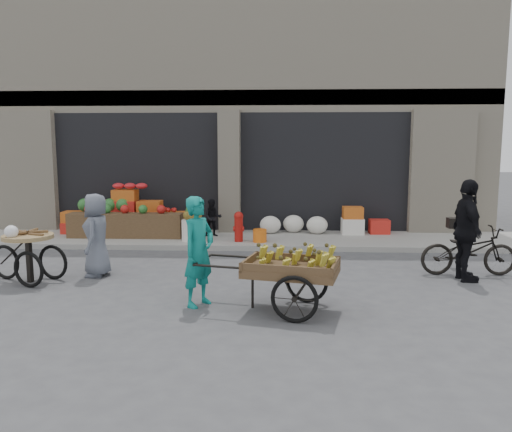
{
  "coord_description": "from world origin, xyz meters",
  "views": [
    {
      "loc": [
        1.29,
        -7.99,
        2.33
      ],
      "look_at": [
        0.88,
        0.86,
        1.1
      ],
      "focal_mm": 35.0,
      "sensor_mm": 36.0,
      "label": 1
    }
  ],
  "objects_px": {
    "pineapple_bin": "(193,230)",
    "vendor_woman": "(199,251)",
    "tricycle_cart": "(28,250)",
    "bicycle": "(468,251)",
    "seated_person": "(213,218)",
    "vendor_grey": "(97,235)",
    "cyclist": "(467,231)",
    "fire_hydrant": "(239,225)",
    "banana_cart": "(288,265)",
    "orange_bucket": "(260,236)"
  },
  "relations": [
    {
      "from": "fire_hydrant",
      "to": "orange_bucket",
      "type": "distance_m",
      "value": 0.55
    },
    {
      "from": "orange_bucket",
      "to": "vendor_grey",
      "type": "xyz_separation_m",
      "value": [
        -2.85,
        -2.77,
        0.48
      ]
    },
    {
      "from": "seated_person",
      "to": "tricycle_cart",
      "type": "bearing_deg",
      "value": -134.11
    },
    {
      "from": "bicycle",
      "to": "cyclist",
      "type": "distance_m",
      "value": 0.63
    },
    {
      "from": "pineapple_bin",
      "to": "banana_cart",
      "type": "bearing_deg",
      "value": -65.15
    },
    {
      "from": "orange_bucket",
      "to": "tricycle_cart",
      "type": "bearing_deg",
      "value": -140.02
    },
    {
      "from": "bicycle",
      "to": "cyclist",
      "type": "bearing_deg",
      "value": 152.82
    },
    {
      "from": "pineapple_bin",
      "to": "cyclist",
      "type": "xyz_separation_m",
      "value": [
        5.3,
        -2.91,
        0.52
      ]
    },
    {
      "from": "tricycle_cart",
      "to": "vendor_grey",
      "type": "bearing_deg",
      "value": 42.68
    },
    {
      "from": "seated_person",
      "to": "fire_hydrant",
      "type": "bearing_deg",
      "value": -52.88
    },
    {
      "from": "fire_hydrant",
      "to": "banana_cart",
      "type": "bearing_deg",
      "value": -76.98
    },
    {
      "from": "vendor_grey",
      "to": "cyclist",
      "type": "relative_size",
      "value": 0.84
    },
    {
      "from": "fire_hydrant",
      "to": "cyclist",
      "type": "relative_size",
      "value": 0.4
    },
    {
      "from": "seated_person",
      "to": "banana_cart",
      "type": "distance_m",
      "value": 5.58
    },
    {
      "from": "tricycle_cart",
      "to": "bicycle",
      "type": "height_order",
      "value": "tricycle_cart"
    },
    {
      "from": "cyclist",
      "to": "bicycle",
      "type": "bearing_deg",
      "value": -27.18
    },
    {
      "from": "pineapple_bin",
      "to": "tricycle_cart",
      "type": "bearing_deg",
      "value": -124.18
    },
    {
      "from": "pineapple_bin",
      "to": "fire_hydrant",
      "type": "distance_m",
      "value": 1.11
    },
    {
      "from": "pineapple_bin",
      "to": "vendor_woman",
      "type": "distance_m",
      "value": 4.59
    },
    {
      "from": "orange_bucket",
      "to": "banana_cart",
      "type": "xyz_separation_m",
      "value": [
        0.57,
        -4.59,
        0.4
      ]
    },
    {
      "from": "cyclist",
      "to": "seated_person",
      "type": "bearing_deg",
      "value": 53.83
    },
    {
      "from": "fire_hydrant",
      "to": "tricycle_cart",
      "type": "bearing_deg",
      "value": -135.65
    },
    {
      "from": "banana_cart",
      "to": "pineapple_bin",
      "type": "bearing_deg",
      "value": 128.13
    },
    {
      "from": "vendor_grey",
      "to": "pineapple_bin",
      "type": "bearing_deg",
      "value": 151.37
    },
    {
      "from": "pineapple_bin",
      "to": "seated_person",
      "type": "xyz_separation_m",
      "value": [
        0.4,
        0.6,
        0.21
      ]
    },
    {
      "from": "seated_person",
      "to": "banana_cart",
      "type": "bearing_deg",
      "value": -81.48
    },
    {
      "from": "vendor_woman",
      "to": "bicycle",
      "type": "distance_m",
      "value": 5.05
    },
    {
      "from": "orange_bucket",
      "to": "vendor_woman",
      "type": "height_order",
      "value": "vendor_woman"
    },
    {
      "from": "fire_hydrant",
      "to": "vendor_woman",
      "type": "height_order",
      "value": "vendor_woman"
    },
    {
      "from": "fire_hydrant",
      "to": "banana_cart",
      "type": "relative_size",
      "value": 0.3
    },
    {
      "from": "banana_cart",
      "to": "bicycle",
      "type": "height_order",
      "value": "banana_cart"
    },
    {
      "from": "tricycle_cart",
      "to": "cyclist",
      "type": "relative_size",
      "value": 0.82
    },
    {
      "from": "pineapple_bin",
      "to": "cyclist",
      "type": "distance_m",
      "value": 6.07
    },
    {
      "from": "banana_cart",
      "to": "cyclist",
      "type": "height_order",
      "value": "cyclist"
    },
    {
      "from": "orange_bucket",
      "to": "fire_hydrant",
      "type": "bearing_deg",
      "value": 174.29
    },
    {
      "from": "banana_cart",
      "to": "vendor_woman",
      "type": "xyz_separation_m",
      "value": [
        -1.3,
        0.21,
        0.14
      ]
    },
    {
      "from": "pineapple_bin",
      "to": "vendor_woman",
      "type": "height_order",
      "value": "vendor_woman"
    },
    {
      "from": "vendor_woman",
      "to": "tricycle_cart",
      "type": "relative_size",
      "value": 1.11
    },
    {
      "from": "fire_hydrant",
      "to": "banana_cart",
      "type": "height_order",
      "value": "banana_cart"
    },
    {
      "from": "tricycle_cart",
      "to": "banana_cart",
      "type": "bearing_deg",
      "value": 0.65
    },
    {
      "from": "vendor_woman",
      "to": "fire_hydrant",
      "type": "bearing_deg",
      "value": 28.31
    },
    {
      "from": "pineapple_bin",
      "to": "vendor_woman",
      "type": "xyz_separation_m",
      "value": [
        0.87,
        -4.48,
        0.44
      ]
    },
    {
      "from": "banana_cart",
      "to": "bicycle",
      "type": "xyz_separation_m",
      "value": [
        3.33,
        2.19,
        -0.22
      ]
    },
    {
      "from": "vendor_grey",
      "to": "cyclist",
      "type": "height_order",
      "value": "cyclist"
    },
    {
      "from": "fire_hydrant",
      "to": "bicycle",
      "type": "xyz_separation_m",
      "value": [
        4.4,
        -2.46,
        -0.05
      ]
    },
    {
      "from": "bicycle",
      "to": "fire_hydrant",
      "type": "bearing_deg",
      "value": 60.25
    },
    {
      "from": "orange_bucket",
      "to": "tricycle_cart",
      "type": "height_order",
      "value": "tricycle_cart"
    },
    {
      "from": "seated_person",
      "to": "bicycle",
      "type": "height_order",
      "value": "seated_person"
    },
    {
      "from": "orange_bucket",
      "to": "cyclist",
      "type": "xyz_separation_m",
      "value": [
        3.7,
        -2.81,
        0.62
      ]
    },
    {
      "from": "pineapple_bin",
      "to": "vendor_grey",
      "type": "bearing_deg",
      "value": -113.54
    }
  ]
}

